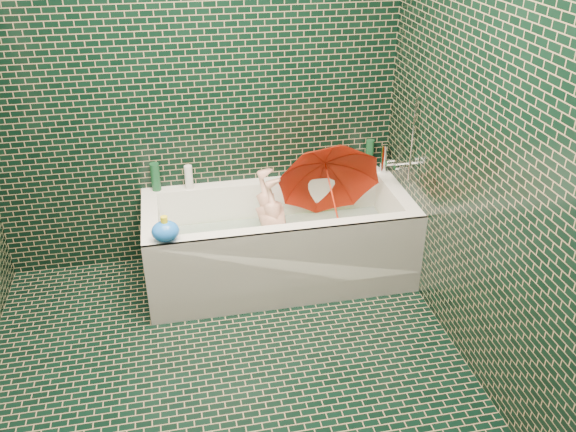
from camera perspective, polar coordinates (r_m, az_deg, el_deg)
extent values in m
plane|color=black|center=(3.31, -5.30, -16.28)|extent=(2.80, 2.80, 0.00)
plane|color=black|center=(3.88, -8.77, 12.39)|extent=(2.80, 0.00, 2.80)
plane|color=black|center=(2.96, 19.40, 5.67)|extent=(0.00, 2.80, 2.80)
cube|color=white|center=(4.09, -0.86, -4.58)|extent=(1.70, 0.75, 0.15)
cube|color=white|center=(4.23, -1.73, 0.92)|extent=(1.70, 0.10, 0.40)
cube|color=white|center=(3.68, 0.07, -3.78)|extent=(1.70, 0.10, 0.40)
cube|color=white|center=(4.15, 10.01, -0.11)|extent=(0.10, 0.55, 0.40)
cube|color=white|center=(3.90, -12.52, -2.45)|extent=(0.10, 0.55, 0.40)
cube|color=white|center=(3.69, 0.20, -5.09)|extent=(1.70, 0.02, 0.55)
cube|color=green|center=(4.05, -0.87, -3.63)|extent=(1.35, 0.47, 0.01)
cube|color=silver|center=(3.97, -0.89, -1.89)|extent=(1.48, 0.53, 0.00)
cylinder|color=silver|center=(3.99, 10.88, 4.70)|extent=(0.14, 0.05, 0.05)
cylinder|color=silver|center=(4.01, 9.51, 4.97)|extent=(0.05, 0.04, 0.04)
cylinder|color=silver|center=(3.82, 11.59, 7.07)|extent=(0.01, 0.01, 0.55)
imported|color=tan|center=(3.96, -0.95, -1.80)|extent=(0.91, 0.38, 0.33)
imported|color=red|center=(3.93, 4.14, 2.13)|extent=(0.80, 0.91, 0.92)
imported|color=white|center=(4.28, 8.14, 4.03)|extent=(0.10, 0.10, 0.24)
imported|color=#5E217B|center=(4.29, 7.65, 4.12)|extent=(0.08, 0.08, 0.17)
imported|color=#124123|center=(4.25, 6.72, 3.91)|extent=(0.17, 0.17, 0.17)
cylinder|color=#124123|center=(4.27, 7.62, 5.64)|extent=(0.07, 0.07, 0.23)
cylinder|color=silver|center=(4.26, 8.98, 5.31)|extent=(0.06, 0.06, 0.20)
cylinder|color=#124123|center=(4.06, -12.30, 3.60)|extent=(0.07, 0.07, 0.19)
cylinder|color=white|center=(4.04, -9.27, 3.59)|extent=(0.06, 0.06, 0.16)
ellipsoid|color=yellow|center=(4.21, 4.83, 4.33)|extent=(0.10, 0.09, 0.07)
sphere|color=yellow|center=(4.20, 5.35, 4.86)|extent=(0.05, 0.05, 0.05)
cone|color=orange|center=(4.21, 5.67, 4.83)|extent=(0.02, 0.02, 0.02)
ellipsoid|color=blue|center=(3.48, -11.40, -1.40)|extent=(0.19, 0.18, 0.12)
cylinder|color=yellow|center=(3.44, -11.51, -0.38)|extent=(0.04, 0.04, 0.04)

